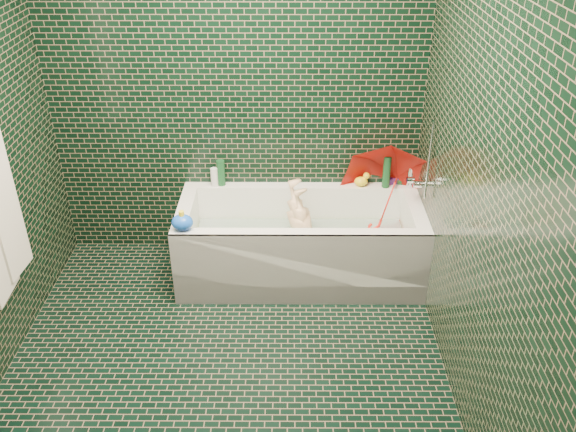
{
  "coord_description": "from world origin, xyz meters",
  "views": [
    {
      "loc": [
        0.38,
        -2.62,
        2.62
      ],
      "look_at": [
        0.36,
        0.82,
        0.6
      ],
      "focal_mm": 38.0,
      "sensor_mm": 36.0,
      "label": 1
    }
  ],
  "objects_px": {
    "bathtub": "(300,249)",
    "child": "(305,235)",
    "rubber_duck": "(362,180)",
    "bath_toy": "(182,222)",
    "umbrella": "(388,201)"
  },
  "relations": [
    {
      "from": "bathtub",
      "to": "umbrella",
      "type": "distance_m",
      "value": 0.71
    },
    {
      "from": "rubber_duck",
      "to": "bath_toy",
      "type": "distance_m",
      "value": 1.37
    },
    {
      "from": "umbrella",
      "to": "rubber_duck",
      "type": "bearing_deg",
      "value": 149.97
    },
    {
      "from": "rubber_duck",
      "to": "bath_toy",
      "type": "height_order",
      "value": "bath_toy"
    },
    {
      "from": "umbrella",
      "to": "rubber_duck",
      "type": "distance_m",
      "value": 0.29
    },
    {
      "from": "child",
      "to": "rubber_duck",
      "type": "relative_size",
      "value": 6.35
    },
    {
      "from": "child",
      "to": "bath_toy",
      "type": "distance_m",
      "value": 0.91
    },
    {
      "from": "bathtub",
      "to": "child",
      "type": "distance_m",
      "value": 0.11
    },
    {
      "from": "bathtub",
      "to": "umbrella",
      "type": "relative_size",
      "value": 2.36
    },
    {
      "from": "bathtub",
      "to": "child",
      "type": "relative_size",
      "value": 2.11
    },
    {
      "from": "child",
      "to": "bath_toy",
      "type": "height_order",
      "value": "bath_toy"
    },
    {
      "from": "umbrella",
      "to": "bath_toy",
      "type": "distance_m",
      "value": 1.44
    },
    {
      "from": "umbrella",
      "to": "bath_toy",
      "type": "xyz_separation_m",
      "value": [
        -1.38,
        -0.39,
        0.06
      ]
    },
    {
      "from": "umbrella",
      "to": "bath_toy",
      "type": "height_order",
      "value": "umbrella"
    },
    {
      "from": "child",
      "to": "bathtub",
      "type": "bearing_deg",
      "value": -51.86
    }
  ]
}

